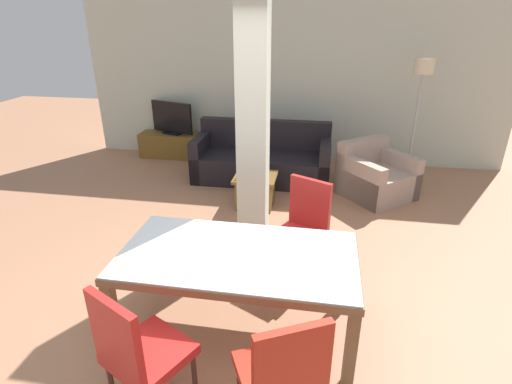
{
  "coord_description": "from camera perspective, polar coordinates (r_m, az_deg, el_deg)",
  "views": [
    {
      "loc": [
        0.58,
        -2.55,
        2.42
      ],
      "look_at": [
        0.0,
        0.83,
        0.89
      ],
      "focal_mm": 28.0,
      "sensor_mm": 36.0,
      "label": 1
    }
  ],
  "objects": [
    {
      "name": "tv_screen",
      "position": [
        7.38,
        -11.91,
        10.25
      ],
      "size": [
        0.81,
        0.3,
        0.57
      ],
      "rotation": [
        0.0,
        0.0,
        2.83
      ],
      "color": "black",
      "rests_on": "tv_stand"
    },
    {
      "name": "dining_chair_far_right",
      "position": [
        3.93,
        6.67,
        -4.79
      ],
      "size": [
        0.62,
        0.62,
        0.99
      ],
      "rotation": [
        0.0,
        0.0,
        2.67
      ],
      "color": "red",
      "rests_on": "ground_plane"
    },
    {
      "name": "sofa",
      "position": [
        6.34,
        0.89,
        4.53
      ],
      "size": [
        2.11,
        0.88,
        0.88
      ],
      "rotation": [
        0.0,
        0.0,
        3.14
      ],
      "color": "black",
      "rests_on": "ground_plane"
    },
    {
      "name": "coffee_table",
      "position": [
        5.43,
        -0.08,
        0.25
      ],
      "size": [
        0.56,
        0.54,
        0.44
      ],
      "color": "brown",
      "rests_on": "ground_plane"
    },
    {
      "name": "bottle",
      "position": [
        5.31,
        -1.61,
        3.14
      ],
      "size": [
        0.06,
        0.06,
        0.23
      ],
      "color": "#B2B7BC",
      "rests_on": "coffee_table"
    },
    {
      "name": "floor_lamp",
      "position": [
        6.56,
        22.62,
        14.58
      ],
      "size": [
        0.28,
        0.28,
        1.84
      ],
      "color": "#B7B7BC",
      "rests_on": "ground_plane"
    },
    {
      "name": "divider_pillar",
      "position": [
        4.26,
        -0.42,
        9.52
      ],
      "size": [
        0.32,
        0.3,
        2.7
      ],
      "color": "beige",
      "rests_on": "ground_plane"
    },
    {
      "name": "dining_table",
      "position": [
        3.19,
        -2.55,
        -10.77
      ],
      "size": [
        1.84,
        0.97,
        0.74
      ],
      "color": "brown",
      "rests_on": "ground_plane"
    },
    {
      "name": "dining_chair_near_left",
      "position": [
        2.73,
        -16.59,
        -20.79
      ],
      "size": [
        0.62,
        0.62,
        0.99
      ],
      "rotation": [
        0.0,
        0.0,
        -0.48
      ],
      "color": "#B4221F",
      "rests_on": "ground_plane"
    },
    {
      "name": "armchair",
      "position": [
        5.98,
        16.68,
        2.01
      ],
      "size": [
        1.2,
        1.2,
        0.77
      ],
      "rotation": [
        0.0,
        0.0,
        3.84
      ],
      "color": "tan",
      "rests_on": "ground_plane"
    },
    {
      "name": "dining_chair_near_right",
      "position": [
        2.52,
        3.88,
        -24.55
      ],
      "size": [
        0.62,
        0.62,
        0.99
      ],
      "rotation": [
        0.0,
        0.0,
        0.47
      ],
      "color": "#B42919",
      "rests_on": "ground_plane"
    },
    {
      "name": "back_wall",
      "position": [
        7.05,
        5.03,
        15.28
      ],
      "size": [
        7.2,
        0.09,
        2.7
      ],
      "color": "beige",
      "rests_on": "ground_plane"
    },
    {
      "name": "ground_plane",
      "position": [
        3.57,
        -2.36,
        -18.71
      ],
      "size": [
        18.0,
        18.0,
        0.0
      ],
      "primitive_type": "plane",
      "color": "#AB7555"
    },
    {
      "name": "tv_stand",
      "position": [
        7.51,
        -11.59,
        6.55
      ],
      "size": [
        1.23,
        0.4,
        0.44
      ],
      "color": "brown",
      "rests_on": "ground_plane"
    }
  ]
}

